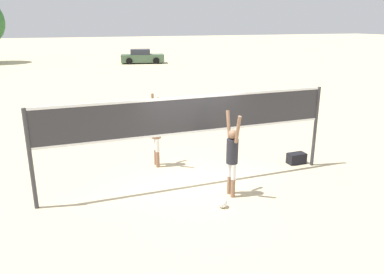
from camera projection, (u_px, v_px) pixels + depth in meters
The scene contains 7 objects.
ground_plane at pixel (192, 184), 9.75m from camera, with size 200.00×200.00×0.00m, color beige.
volleyball_net at pixel (192, 120), 9.24m from camera, with size 7.62×0.10×2.31m.
player_spiker at pixel (232, 153), 8.78m from camera, with size 0.28×0.69×2.06m.
player_blocker at pixel (156, 130), 10.63m from camera, with size 0.28×0.70×2.09m.
volleyball at pixel (223, 203), 8.47m from camera, with size 0.22×0.22×0.22m.
gear_bag at pixel (296, 158), 11.10m from camera, with size 0.53×0.30×0.32m.
parked_car_near at pixel (142, 57), 37.68m from camera, with size 4.54×2.62×1.40m.
Camera 1 is at (-3.15, -8.38, 4.04)m, focal length 35.00 mm.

